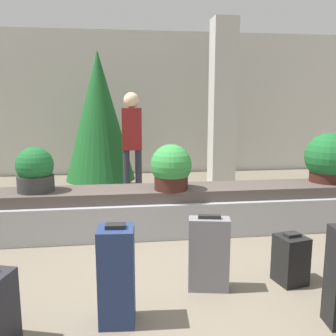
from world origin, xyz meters
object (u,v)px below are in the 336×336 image
Objects in this scene: potted_plant_0 at (329,159)px; pillar at (222,104)px; potted_plant_1 at (35,171)px; suitcase_5 at (291,259)px; potted_plant_2 at (171,168)px; decorated_tree at (99,116)px; traveler_1 at (132,136)px; suitcase_2 at (117,276)px; suitcase_1 at (209,254)px.

pillar is at bearing 107.12° from potted_plant_0.
potted_plant_0 reaches higher than potted_plant_1.
potted_plant_2 reaches higher than suitcase_5.
potted_plant_2 is (-1.39, -2.70, -0.76)m from pillar.
decorated_tree is (-1.88, 4.12, 1.15)m from suitcase_5.
potted_plant_1 is (-3.81, -0.05, -0.06)m from potted_plant_0.
potted_plant_2 is 1.74m from traveler_1.
decorated_tree is (0.66, 2.56, 0.55)m from potted_plant_1.
pillar is 5.16m from suitcase_2.
decorated_tree is at bearing 98.36° from suitcase_2.
suitcase_2 is at bearing -176.39° from suitcase_5.
suitcase_1 is 1.55m from potted_plant_2.
decorated_tree is at bearing 115.86° from suitcase_1.
potted_plant_2 is (-0.90, 1.44, 0.62)m from suitcase_5.
potted_plant_1 reaches higher than suitcase_1.
suitcase_2 is 3.62m from traveler_1.
potted_plant_0 is at bearing 0.72° from potted_plant_1.
suitcase_2 is 1.16× the size of potted_plant_0.
pillar is 2.14m from traveler_1.
suitcase_5 is 2.15m from potted_plant_0.
potted_plant_2 is at bearing 105.90° from traveler_1.
pillar is at bearing 83.90° from suitcase_1.
suitcase_2 is 1.43× the size of potted_plant_1.
suitcase_5 is 0.84× the size of potted_plant_2.
potted_plant_1 is at bearing 136.87° from suitcase_5.
suitcase_2 is 3.54m from potted_plant_0.
suitcase_2 is at bearing -144.44° from potted_plant_0.
traveler_1 is at bearing 51.67° from potted_plant_1.
suitcase_2 is 2.26m from potted_plant_1.
suitcase_2 is 0.30× the size of decorated_tree.
suitcase_5 is 4.67m from decorated_tree.
traveler_1 reaches higher than suitcase_5.
decorated_tree is at bearing 110.12° from potted_plant_2.
potted_plant_0 is 4.06m from decorated_tree.
suitcase_2 is (-2.07, -4.56, -1.22)m from pillar.
traveler_1 reaches higher than potted_plant_0.
pillar is 4.38m from suitcase_5.
suitcase_1 is at bearing 31.45° from suitcase_2.
suitcase_1 is at bearing -41.81° from potted_plant_1.
suitcase_2 reaches higher than suitcase_1.
decorated_tree reaches higher than suitcase_1.
pillar reaches higher than decorated_tree.
suitcase_1 is 0.90m from suitcase_2.
suitcase_1 is 1.26× the size of potted_plant_1.
pillar is at bearing 71.56° from suitcase_5.
potted_plant_2 is (1.64, -0.12, 0.01)m from potted_plant_1.
suitcase_1 is at bearing -106.97° from pillar.
decorated_tree is (-2.38, -0.02, -0.22)m from pillar.
potted_plant_2 is at bearing -4.20° from potted_plant_1.
traveler_1 reaches higher than suitcase_1.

